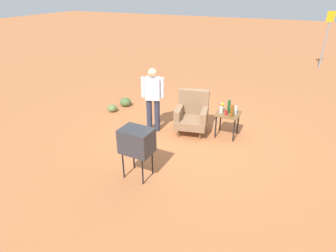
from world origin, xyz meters
TOP-DOWN VIEW (x-y plane):
  - ground_plane at (0.00, 0.00)m, footprint 60.00×60.00m
  - armchair at (-0.05, 0.23)m, footprint 0.90×0.92m
  - side_table at (0.82, 0.38)m, footprint 0.56×0.56m
  - tv_on_stand at (-0.34, -2.02)m, footprint 0.62×0.48m
  - person_standing at (-0.98, -0.12)m, footprint 0.55×0.32m
  - road_sign at (3.07, 8.63)m, footprint 0.33×0.33m
  - bottle_wine_green at (0.82, 0.42)m, footprint 0.07×0.07m
  - soda_can_red at (0.80, 0.25)m, footprint 0.07×0.07m
  - bottle_short_clear at (0.99, 0.42)m, footprint 0.06×0.06m
  - bottle_tall_amber at (0.95, 0.20)m, footprint 0.07×0.07m
  - flower_vase at (0.66, 0.33)m, footprint 0.15×0.09m
  - shrub_near at (-2.53, 1.00)m, footprint 0.34×0.34m
  - shrub_mid at (-2.66, 0.46)m, footprint 0.28×0.28m

SIDE VIEW (x-z plane):
  - ground_plane at x=0.00m, z-range 0.00..0.00m
  - shrub_mid at x=-2.66m, z-range 0.00..0.21m
  - shrub_near at x=-2.53m, z-range 0.00..0.27m
  - armchair at x=-0.05m, z-range -0.03..1.03m
  - side_table at x=0.82m, z-range 0.22..0.83m
  - soda_can_red at x=0.80m, z-range 0.61..0.73m
  - bottle_short_clear at x=0.99m, z-range 0.61..0.81m
  - flower_vase at x=0.66m, z-range 0.63..0.89m
  - bottle_tall_amber at x=0.95m, z-range 0.61..0.91m
  - bottle_wine_green at x=0.82m, z-range 0.61..0.93m
  - tv_on_stand at x=-0.34m, z-range 0.27..1.30m
  - person_standing at x=-0.98m, z-range 0.12..1.76m
  - road_sign at x=3.07m, z-range 0.16..2.60m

